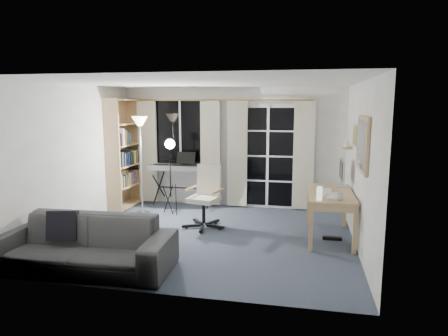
# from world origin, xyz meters

# --- Properties ---
(floor) EXTENTS (4.50, 4.00, 0.02)m
(floor) POSITION_xyz_m (0.00, 0.00, -0.01)
(floor) COLOR #3A4354
(floor) RESTS_ON ground
(window) EXTENTS (1.20, 0.08, 1.40)m
(window) POSITION_xyz_m (-1.05, 1.97, 1.50)
(window) COLOR white
(window) RESTS_ON floor
(french_door) EXTENTS (1.32, 0.09, 2.11)m
(french_door) POSITION_xyz_m (0.75, 1.97, 1.03)
(french_door) COLOR white
(french_door) RESTS_ON floor
(curtains) EXTENTS (3.60, 0.07, 2.13)m
(curtains) POSITION_xyz_m (-0.14, 1.88, 1.09)
(curtains) COLOR gold
(curtains) RESTS_ON floor
(bookshelf) EXTENTS (0.39, 1.03, 2.18)m
(bookshelf) POSITION_xyz_m (-2.13, 1.46, 1.04)
(bookshelf) COLOR tan
(bookshelf) RESTS_ON floor
(torchiere_lamp) EXTENTS (0.32, 0.32, 1.85)m
(torchiere_lamp) POSITION_xyz_m (-1.53, 1.01, 1.49)
(torchiere_lamp) COLOR #B2B2B7
(torchiere_lamp) RESTS_ON floor
(keyboard_piano) EXTENTS (1.44, 0.71, 1.04)m
(keyboard_piano) POSITION_xyz_m (-0.90, 1.70, 0.79)
(keyboard_piano) COLOR black
(keyboard_piano) RESTS_ON floor
(studio_light) EXTENTS (0.33, 0.34, 1.48)m
(studio_light) POSITION_xyz_m (-0.98, 1.07, 1.18)
(studio_light) COLOR black
(studio_light) RESTS_ON floor
(office_chair) EXTENTS (0.73, 0.72, 1.05)m
(office_chair) POSITION_xyz_m (-0.15, 0.54, 0.62)
(office_chair) COLOR black
(office_chair) RESTS_ON floor
(desk) EXTENTS (0.70, 1.37, 0.73)m
(desk) POSITION_xyz_m (1.88, 0.32, 0.64)
(desk) COLOR tan
(desk) RESTS_ON floor
(monitor) EXTENTS (0.18, 0.52, 0.46)m
(monitor) POSITION_xyz_m (2.08, 0.77, 1.00)
(monitor) COLOR silver
(monitor) RESTS_ON desk
(desk_clutter) EXTENTS (0.42, 0.83, 0.92)m
(desk_clutter) POSITION_xyz_m (1.82, 0.09, 0.57)
(desk_clutter) COLOR white
(desk_clutter) RESTS_ON desk
(mug) EXTENTS (0.12, 0.10, 0.12)m
(mug) POSITION_xyz_m (1.98, -0.18, 0.79)
(mug) COLOR silver
(mug) RESTS_ON desk
(wall_mirror) EXTENTS (0.04, 0.94, 0.74)m
(wall_mirror) POSITION_xyz_m (2.22, -0.35, 1.55)
(wall_mirror) COLOR tan
(wall_mirror) RESTS_ON floor
(framed_print) EXTENTS (0.03, 0.42, 0.32)m
(framed_print) POSITION_xyz_m (2.23, 0.55, 1.60)
(framed_print) COLOR tan
(framed_print) RESTS_ON floor
(wall_shelf) EXTENTS (0.16, 0.30, 0.18)m
(wall_shelf) POSITION_xyz_m (2.16, 1.05, 1.41)
(wall_shelf) COLOR tan
(wall_shelf) RESTS_ON floor
(sofa) EXTENTS (2.29, 0.75, 0.89)m
(sofa) POSITION_xyz_m (-1.25, -1.55, 0.44)
(sofa) COLOR #2E2F31
(sofa) RESTS_ON floor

